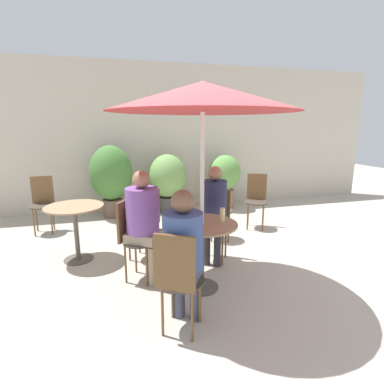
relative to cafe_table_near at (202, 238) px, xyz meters
name	(u,v)px	position (x,y,z in m)	size (l,w,h in m)	color
ground_plane	(218,288)	(0.17, -0.05, -0.57)	(20.00, 20.00, 0.00)	#B2A899
storefront_wall	(162,137)	(0.17, 3.53, 0.93)	(10.00, 0.06, 3.00)	beige
cafe_table_near	(202,238)	(0.00, 0.00, 0.00)	(0.75, 0.75, 0.74)	#514C47
cafe_table_far	(75,218)	(-1.37, 1.09, -0.01)	(0.73, 0.73, 0.74)	#514C47
bistro_chair_0	(216,218)	(0.41, 0.70, -0.02)	(0.44, 0.45, 0.93)	#42382D
bistro_chair_1	(132,232)	(-0.70, 0.41, -0.02)	(0.45, 0.44, 0.93)	#42382D
bistro_chair_2	(178,275)	(-0.41, -0.70, -0.02)	(0.44, 0.45, 0.93)	#42382D
bistro_chair_3	(256,195)	(1.51, 1.73, -0.02)	(0.43, 0.44, 0.93)	#42382D
bistro_chair_4	(215,204)	(0.61, 1.34, -0.02)	(0.44, 0.42, 0.93)	#42382D
bistro_chair_5	(43,199)	(-2.02, 2.41, -0.02)	(0.39, 0.40, 0.93)	#42382D
bistro_chair_6	(145,216)	(-0.48, 1.00, -0.02)	(0.44, 0.45, 0.93)	#42382D
seated_person_0	(214,206)	(0.33, 0.57, 0.18)	(0.37, 0.38, 1.25)	#2D2D33
seated_person_1	(144,217)	(-0.57, 0.33, 0.17)	(0.45, 0.44, 1.27)	gray
seated_person_2	(183,248)	(-0.33, -0.57, 0.16)	(0.41, 0.42, 1.23)	#42475B
beer_glass_0	(199,221)	(-0.09, -0.21, 0.26)	(0.07, 0.07, 0.19)	#B28433
beer_glass_1	(222,215)	(0.23, 0.00, 0.24)	(0.06, 0.06, 0.15)	beige
beer_glass_2	(190,210)	(-0.07, 0.22, 0.25)	(0.06, 0.06, 0.17)	#B28433
potted_plant_0	(111,175)	(-0.91, 2.98, 0.24)	(0.80, 0.80, 1.38)	brown
potted_plant_1	(167,179)	(0.18, 3.04, 0.12)	(0.77, 0.77, 1.19)	#47423D
potted_plant_2	(225,177)	(1.41, 3.01, 0.10)	(0.67, 0.67, 1.14)	#93664C
umbrella	(203,97)	(0.00, 0.00, 1.43)	(1.86, 1.86, 2.14)	silver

